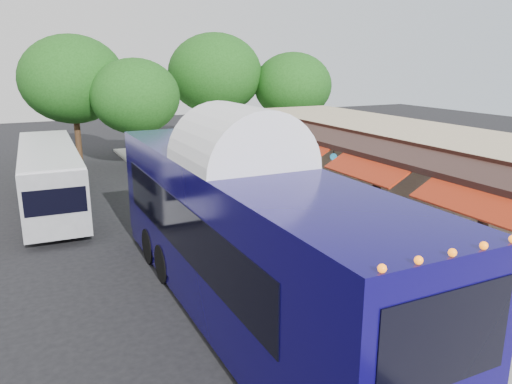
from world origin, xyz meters
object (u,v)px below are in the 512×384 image
city_bus (50,175)px  ped_d (216,160)px  ped_a (272,204)px  ped_c (211,179)px  coach_bus (241,229)px  sign_board (377,226)px  ped_b (406,249)px

city_bus → ped_d: 8.77m
ped_a → ped_c: (-0.39, 5.28, -0.12)m
coach_bus → sign_board: bearing=17.3°
ped_d → sign_board: 12.34m
coach_bus → ped_b: size_ratio=6.78×
ped_b → sign_board: bearing=-104.0°
ped_c → ped_d: ped_d is taller
ped_a → ped_c: 5.29m
coach_bus → city_bus: coach_bus is taller
ped_a → ped_d: 9.08m
coach_bus → ped_d: coach_bus is taller
ped_a → sign_board: (2.26, -3.31, -0.18)m
ped_c → city_bus: bearing=-13.7°
ped_d → sign_board: ped_d is taller
ped_d → ped_c: bearing=97.5°
sign_board → ped_d: bearing=98.9°
coach_bus → ped_b: coach_bus is taller
city_bus → sign_board: city_bus is taller
city_bus → sign_board: size_ratio=8.97×
ped_d → city_bus: bearing=46.1°
city_bus → sign_board: 13.87m
ped_b → coach_bus: bearing=0.1°
ped_b → city_bus: bearing=-48.3°
ped_c → sign_board: bearing=106.1°
coach_bus → city_bus: bearing=107.0°
ped_a → ped_d: bearing=79.4°
ped_b → ped_a: bearing=-69.8°
ped_d → coach_bus: bearing=102.7°
city_bus → ped_c: bearing=-10.6°
sign_board → coach_bus: bearing=-158.5°
city_bus → sign_board: bearing=-44.9°
ped_a → city_bus: bearing=134.1°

